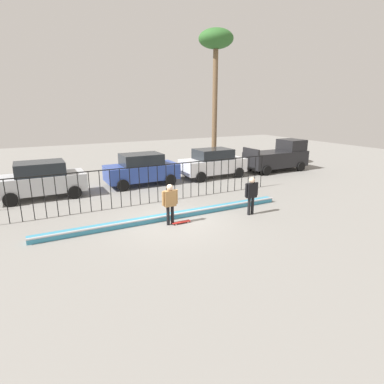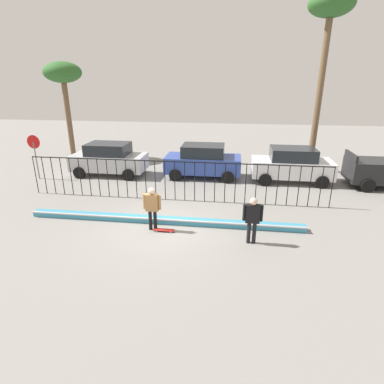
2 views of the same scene
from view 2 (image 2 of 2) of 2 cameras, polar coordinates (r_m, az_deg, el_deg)
name	(u,v)px [view 2 (image 2 of 2)]	position (r m, az deg, el deg)	size (l,w,h in m)	color
ground_plane	(161,227)	(12.14, -5.70, -6.48)	(60.00, 60.00, 0.00)	gray
bowl_coping_ledge	(163,220)	(12.44, -5.30, -5.16)	(11.00, 0.41, 0.27)	teal
perimeter_fence	(175,177)	(14.38, -3.20, 2.86)	(14.04, 0.04, 1.88)	black
skateboarder	(152,205)	(11.59, -7.36, -2.39)	(0.68, 0.26, 1.69)	black
skateboard	(164,230)	(11.80, -5.21, -6.97)	(0.80, 0.20, 0.07)	#A51E19
camera_operator	(253,216)	(10.76, 11.10, -4.42)	(0.68, 0.26, 1.69)	black
parked_car_silver	(109,159)	(18.99, -15.01, 5.92)	(4.30, 2.12, 1.90)	#B7BABF
parked_car_blue	(203,161)	(17.90, 2.05, 5.75)	(4.30, 2.12, 1.90)	#2D479E
parked_car_white	(292,165)	(17.94, 17.88, 4.82)	(4.30, 2.12, 1.90)	silver
stop_sign	(35,151)	(19.57, -26.94, 6.76)	(0.76, 0.07, 2.50)	slate
palm_tree_tall	(330,17)	(20.28, 24.02, 27.37)	(2.42, 2.42, 9.77)	brown
palm_tree_short	(63,76)	(23.56, -22.65, 19.08)	(2.47, 2.47, 6.49)	brown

